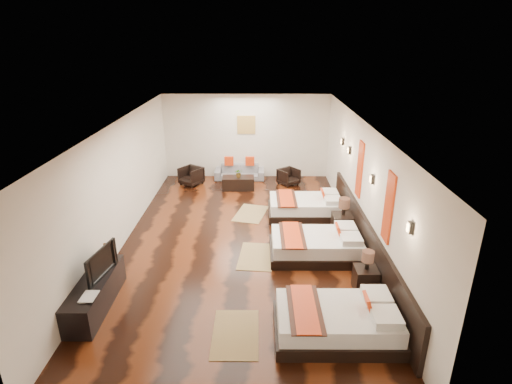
{
  "coord_description": "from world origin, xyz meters",
  "views": [
    {
      "loc": [
        0.4,
        -8.52,
        4.57
      ],
      "look_at": [
        0.35,
        0.39,
        1.1
      ],
      "focal_mm": 28.35,
      "sensor_mm": 36.0,
      "label": 1
    }
  ],
  "objects_px": {
    "armchair_right": "(289,177)",
    "coffee_table": "(238,183)",
    "nightstand_b": "(343,222)",
    "figurine": "(106,252)",
    "armchair_left": "(191,176)",
    "nightstand_a": "(366,277)",
    "sofa": "(240,172)",
    "book": "(82,297)",
    "tv_console": "(95,293)",
    "bed_near": "(338,321)",
    "table_plant": "(239,173)",
    "bed_mid": "(317,245)",
    "tv": "(97,262)",
    "bed_far": "(306,207)"
  },
  "relations": [
    {
      "from": "nightstand_a",
      "to": "tv_console",
      "type": "bearing_deg",
      "value": -173.85
    },
    {
      "from": "nightstand_a",
      "to": "nightstand_b",
      "type": "xyz_separation_m",
      "value": [
        -0.0,
        2.28,
        0.04
      ]
    },
    {
      "from": "tv_console",
      "to": "book",
      "type": "height_order",
      "value": "book"
    },
    {
      "from": "nightstand_a",
      "to": "tv_console",
      "type": "xyz_separation_m",
      "value": [
        -4.95,
        -0.53,
        -0.02
      ]
    },
    {
      "from": "tv_console",
      "to": "figurine",
      "type": "bearing_deg",
      "value": 90.0
    },
    {
      "from": "bed_far",
      "to": "figurine",
      "type": "distance_m",
      "value": 5.34
    },
    {
      "from": "nightstand_b",
      "to": "nightstand_a",
      "type": "bearing_deg",
      "value": -90.0
    },
    {
      "from": "nightstand_a",
      "to": "nightstand_b",
      "type": "distance_m",
      "value": 2.28
    },
    {
      "from": "figurine",
      "to": "table_plant",
      "type": "bearing_deg",
      "value": 66.53
    },
    {
      "from": "bed_mid",
      "to": "book",
      "type": "bearing_deg",
      "value": -151.07
    },
    {
      "from": "armchair_right",
      "to": "armchair_left",
      "type": "bearing_deg",
      "value": 142.71
    },
    {
      "from": "coffee_table",
      "to": "book",
      "type": "bearing_deg",
      "value": -109.3
    },
    {
      "from": "coffee_table",
      "to": "armchair_left",
      "type": "bearing_deg",
      "value": 165.31
    },
    {
      "from": "nightstand_b",
      "to": "book",
      "type": "xyz_separation_m",
      "value": [
        -4.94,
        -3.31,
        0.22
      ]
    },
    {
      "from": "bed_mid",
      "to": "bed_far",
      "type": "height_order",
      "value": "bed_mid"
    },
    {
      "from": "bed_mid",
      "to": "book",
      "type": "height_order",
      "value": "bed_mid"
    },
    {
      "from": "tv",
      "to": "sofa",
      "type": "height_order",
      "value": "tv"
    },
    {
      "from": "bed_near",
      "to": "table_plant",
      "type": "bearing_deg",
      "value": 105.94
    },
    {
      "from": "nightstand_b",
      "to": "coffee_table",
      "type": "xyz_separation_m",
      "value": [
        -2.68,
        3.17,
        -0.14
      ]
    },
    {
      "from": "sofa",
      "to": "coffee_table",
      "type": "distance_m",
      "value": 0.96
    },
    {
      "from": "bed_mid",
      "to": "coffee_table",
      "type": "xyz_separation_m",
      "value": [
        -1.93,
        4.16,
        -0.06
      ]
    },
    {
      "from": "nightstand_b",
      "to": "figurine",
      "type": "xyz_separation_m",
      "value": [
        -4.94,
        -2.12,
        0.39
      ]
    },
    {
      "from": "sofa",
      "to": "figurine",
      "type": "bearing_deg",
      "value": -109.67
    },
    {
      "from": "bed_near",
      "to": "tv_console",
      "type": "relative_size",
      "value": 1.11
    },
    {
      "from": "armchair_right",
      "to": "tv",
      "type": "bearing_deg",
      "value": -159.1
    },
    {
      "from": "coffee_table",
      "to": "tv",
      "type": "bearing_deg",
      "value": -110.86
    },
    {
      "from": "tv_console",
      "to": "table_plant",
      "type": "xyz_separation_m",
      "value": [
        2.29,
        5.96,
        0.26
      ]
    },
    {
      "from": "book",
      "to": "armchair_left",
      "type": "xyz_separation_m",
      "value": [
        0.71,
        6.89,
        -0.27
      ]
    },
    {
      "from": "tv",
      "to": "coffee_table",
      "type": "xyz_separation_m",
      "value": [
        2.22,
        5.82,
        -0.62
      ]
    },
    {
      "from": "table_plant",
      "to": "bed_far",
      "type": "bearing_deg",
      "value": -46.35
    },
    {
      "from": "nightstand_a",
      "to": "bed_mid",
      "type": "bearing_deg",
      "value": 120.18
    },
    {
      "from": "nightstand_b",
      "to": "tv_console",
      "type": "bearing_deg",
      "value": -150.37
    },
    {
      "from": "tv_console",
      "to": "bed_near",
      "type": "bearing_deg",
      "value": -9.6
    },
    {
      "from": "sofa",
      "to": "coffee_table",
      "type": "xyz_separation_m",
      "value": [
        0.0,
        -0.96,
        -0.04
      ]
    },
    {
      "from": "book",
      "to": "coffee_table",
      "type": "relative_size",
      "value": 0.33
    },
    {
      "from": "tv_console",
      "to": "tv",
      "type": "distance_m",
      "value": 0.57
    },
    {
      "from": "book",
      "to": "bed_mid",
      "type": "bearing_deg",
      "value": 28.93
    },
    {
      "from": "nightstand_b",
      "to": "armchair_left",
      "type": "relative_size",
      "value": 1.5
    },
    {
      "from": "armchair_right",
      "to": "coffee_table",
      "type": "distance_m",
      "value": 1.68
    },
    {
      "from": "armchair_right",
      "to": "coffee_table",
      "type": "relative_size",
      "value": 0.59
    },
    {
      "from": "table_plant",
      "to": "tv_console",
      "type": "bearing_deg",
      "value": -110.99
    },
    {
      "from": "bed_near",
      "to": "sofa",
      "type": "bearing_deg",
      "value": 104.13
    },
    {
      "from": "bed_near",
      "to": "table_plant",
      "type": "relative_size",
      "value": 7.15
    },
    {
      "from": "figurine",
      "to": "sofa",
      "type": "distance_m",
      "value": 6.67
    },
    {
      "from": "nightstand_a",
      "to": "sofa",
      "type": "bearing_deg",
      "value": 112.66
    },
    {
      "from": "sofa",
      "to": "book",
      "type": "bearing_deg",
      "value": -106.67
    },
    {
      "from": "armchair_left",
      "to": "nightstand_b",
      "type": "bearing_deg",
      "value": -5.23
    },
    {
      "from": "table_plant",
      "to": "tv",
      "type": "bearing_deg",
      "value": -111.09
    },
    {
      "from": "tv_console",
      "to": "coffee_table",
      "type": "distance_m",
      "value": 6.4
    },
    {
      "from": "bed_near",
      "to": "armchair_right",
      "type": "distance_m",
      "value": 7.12
    }
  ]
}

